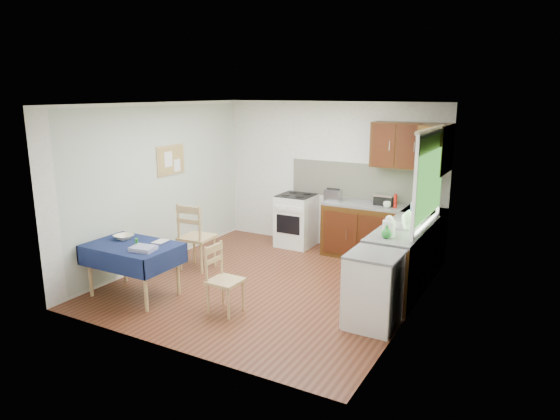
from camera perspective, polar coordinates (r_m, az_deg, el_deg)
The scene contains 33 objects.
floor at distance 7.15m, azimuth -1.23°, elevation -8.40°, with size 4.20×4.20×0.00m, color #482213.
ceiling at distance 6.64m, azimuth -1.34°, elevation 12.05°, with size 4.00×4.20×0.02m, color white.
wall_back at distance 8.64m, azimuth 5.77°, elevation 3.96°, with size 4.00×0.02×2.50m, color silver.
wall_front at distance 5.14m, azimuth -13.17°, elevation -2.83°, with size 4.00×0.02×2.50m, color silver.
wall_left at distance 7.97m, azimuth -13.82°, elevation 2.84°, with size 0.02×4.20×2.50m, color silver.
wall_right at distance 6.06m, azimuth 15.30°, elevation -0.51°, with size 0.02×4.20×2.50m, color silver.
base_cabinets at distance 7.60m, azimuth 12.52°, elevation -3.96°, with size 1.90×2.30×0.86m.
worktop_back at distance 8.08m, azimuth 11.71°, elevation 0.41°, with size 1.90×0.60×0.04m, color slate.
worktop_right at distance 6.83m, azimuth 14.00°, elevation -2.08°, with size 0.60×1.70×0.04m, color slate.
worktop_corner at distance 7.91m, azimuth 16.20°, elevation -0.11°, with size 0.60×0.60×0.04m, color slate.
splashback at distance 8.40m, azimuth 9.80°, elevation 3.22°, with size 2.70×0.02×0.60m, color beige.
upper_cabinets at distance 7.79m, azimuth 15.40°, elevation 6.98°, with size 1.20×0.85×0.70m.
stove at distance 8.74m, azimuth 1.86°, elevation -1.17°, with size 0.60×0.61×0.92m.
window at distance 6.66m, azimuth 16.74°, elevation 4.15°, with size 0.04×1.48×1.26m.
fridge at distance 5.87m, azimuth 10.61°, elevation -8.99°, with size 0.58×0.60×0.89m.
corkboard at distance 8.12m, azimuth -12.37°, elevation 5.60°, with size 0.04×0.62×0.47m.
dining_table at distance 6.83m, azimuth -16.49°, elevation -4.62°, with size 1.18×0.80×0.71m.
chair_far at distance 7.64m, azimuth -9.70°, elevation -2.80°, with size 0.50×0.50×1.04m.
chair_near at distance 6.17m, azimuth -6.62°, elevation -7.60°, with size 0.39×0.39×0.86m.
toaster at distance 8.26m, azimuth 6.10°, elevation 1.72°, with size 0.27×0.17×0.21m.
sandwich_press at distance 8.10m, azimuth 11.86°, elevation 1.19°, with size 0.29×0.25×0.17m.
sauce_bottle at distance 7.89m, azimuth 13.05°, elevation 1.00°, with size 0.05×0.05×0.22m, color #B7160E.
yellow_packet at distance 8.18m, azimuth 12.06°, elevation 1.24°, with size 0.11×0.08×0.15m, color yellow.
dish_rack at distance 6.81m, azimuth 14.29°, elevation -1.76°, with size 0.45×0.34×0.21m.
kettle at distance 6.32m, azimuth 12.34°, elevation -1.92°, with size 0.16×0.16×0.27m.
cup at distance 7.89m, azimuth 12.14°, elevation 0.59°, with size 0.12×0.12×0.10m, color white.
soap_bottle_a at distance 7.31m, azimuth 15.08°, elevation 0.31°, with size 0.12×0.12×0.32m, color white.
soap_bottle_b at distance 7.22m, azimuth 14.73°, elevation -0.33°, with size 0.09×0.09×0.19m, color #1B4F9E.
soap_bottle_c at distance 6.26m, azimuth 12.08°, elevation -2.42°, with size 0.13×0.13×0.17m, color #25892D.
plate_bowl at distance 7.06m, azimuth -17.43°, elevation -2.96°, with size 0.25×0.25×0.06m, color #F5EDC8.
book at distance 6.84m, azimuth -14.02°, elevation -3.46°, with size 0.16×0.21×0.02m, color white.
spice_jar at distance 6.76m, azimuth -16.08°, elevation -3.47°, with size 0.04×0.04×0.08m, color #25892D.
tea_towel at distance 6.49m, azimuth -15.36°, elevation -4.27°, with size 0.29×0.23×0.05m, color navy.
Camera 1 is at (3.35, -5.73, 2.65)m, focal length 32.00 mm.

